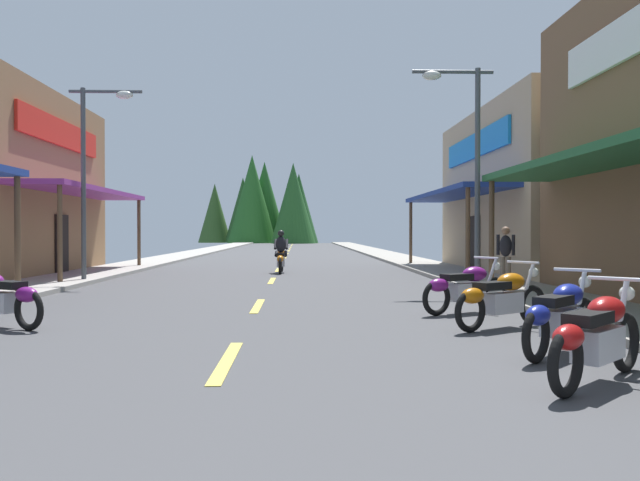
# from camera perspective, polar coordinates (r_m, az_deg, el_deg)

# --- Properties ---
(ground) EXTENTS (10.19, 99.10, 0.10)m
(ground) POSITION_cam_1_polar(r_m,az_deg,el_deg) (34.05, -3.28, -1.83)
(ground) COLOR #424244
(sidewalk_left) EXTENTS (2.32, 99.10, 0.12)m
(sidewalk_left) POSITION_cam_1_polar(r_m,az_deg,el_deg) (34.76, -13.65, -1.62)
(sidewalk_left) COLOR #9E9991
(sidewalk_left) RESTS_ON ground
(sidewalk_right) EXTENTS (2.32, 99.10, 0.12)m
(sidewalk_right) POSITION_cam_1_polar(r_m,az_deg,el_deg) (34.46, 7.18, -1.62)
(sidewalk_right) COLOR gray
(sidewalk_right) RESTS_ON ground
(centerline_dashes) EXTENTS (0.16, 75.81, 0.01)m
(centerline_dashes) POSITION_cam_1_polar(r_m,az_deg,el_deg) (37.49, -3.15, -1.50)
(centerline_dashes) COLOR #E0C64C
(centerline_dashes) RESTS_ON ground
(storefront_right_far) EXTENTS (7.92, 11.12, 6.02)m
(storefront_right_far) POSITION_cam_1_polar(r_m,az_deg,el_deg) (25.33, 20.46, 4.14)
(storefront_right_far) COLOR tan
(storefront_right_far) RESTS_ON ground
(streetlamp_left) EXTENTS (2.12, 0.30, 5.73)m
(streetlamp_left) POSITION_cam_1_polar(r_m,az_deg,el_deg) (19.93, -19.53, 7.27)
(streetlamp_left) COLOR #474C51
(streetlamp_left) RESTS_ON ground
(streetlamp_right) EXTENTS (2.12, 0.30, 5.77)m
(streetlamp_right) POSITION_cam_1_polar(r_m,az_deg,el_deg) (17.15, 12.85, 8.44)
(streetlamp_right) COLOR #474C51
(streetlamp_right) RESTS_ON ground
(motorcycle_parked_right_0) EXTENTS (1.62, 1.54, 1.04)m
(motorcycle_parked_right_0) POSITION_cam_1_polar(r_m,az_deg,el_deg) (6.91, 23.59, -7.80)
(motorcycle_parked_right_0) COLOR black
(motorcycle_parked_right_0) RESTS_ON ground
(motorcycle_parked_right_1) EXTENTS (1.56, 1.60, 1.04)m
(motorcycle_parked_right_1) POSITION_cam_1_polar(r_m,az_deg,el_deg) (8.42, 20.77, -6.25)
(motorcycle_parked_right_1) COLOR black
(motorcycle_parked_right_1) RESTS_ON ground
(motorcycle_parked_right_2) EXTENTS (1.84, 1.27, 1.04)m
(motorcycle_parked_right_2) POSITION_cam_1_polar(r_m,az_deg,el_deg) (10.37, 15.95, -4.91)
(motorcycle_parked_right_2) COLOR black
(motorcycle_parked_right_2) RESTS_ON ground
(motorcycle_parked_right_3) EXTENTS (1.90, 1.16, 1.04)m
(motorcycle_parked_right_3) POSITION_cam_1_polar(r_m,az_deg,el_deg) (12.13, 12.93, -4.07)
(motorcycle_parked_right_3) COLOR black
(motorcycle_parked_right_3) RESTS_ON ground
(rider_cruising_lead) EXTENTS (0.60, 2.14, 1.57)m
(rider_cruising_lead) POSITION_cam_1_polar(r_m,az_deg,el_deg) (23.31, -3.52, -1.31)
(rider_cruising_lead) COLOR black
(rider_cruising_lead) RESTS_ON ground
(pedestrian_by_shop) EXTENTS (0.43, 0.46, 1.65)m
(pedestrian_by_shop) POSITION_cam_1_polar(r_m,az_deg,el_deg) (18.06, 16.30, -1.00)
(pedestrian_by_shop) COLOR #726659
(pedestrian_by_shop) RESTS_ON ground
(treeline_backdrop) EXTENTS (16.50, 11.42, 11.80)m
(treeline_backdrop) POSITION_cam_1_polar(r_m,az_deg,el_deg) (85.88, -4.69, 3.26)
(treeline_backdrop) COLOR #315423
(treeline_backdrop) RESTS_ON ground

